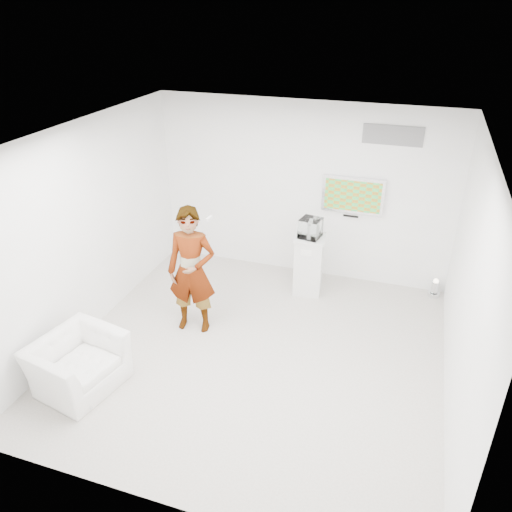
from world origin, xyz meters
name	(u,v)px	position (x,y,z in m)	size (l,w,h in m)	color
room	(255,257)	(0.00, 0.00, 1.50)	(5.01, 5.01, 3.00)	beige
tv	(353,195)	(0.85, 2.45, 1.55)	(1.00, 0.08, 0.60)	silver
logo_decal	(393,135)	(1.35, 2.49, 2.55)	(0.90, 0.02, 0.30)	slate
person	(192,271)	(-1.05, 0.30, 0.95)	(0.70, 0.46, 1.91)	white
armchair	(78,364)	(-1.90, -1.31, 0.34)	(1.04, 0.91, 0.67)	white
pedestal	(308,265)	(0.31, 1.83, 0.50)	(0.49, 0.49, 1.00)	silver
floor_uplight	(435,288)	(2.33, 2.33, 0.15)	(0.19, 0.19, 0.30)	silver
vitrine	(310,228)	(0.31, 1.83, 1.16)	(0.31, 0.31, 0.31)	silver
console	(310,230)	(0.31, 1.83, 1.12)	(0.05, 0.17, 0.24)	silver
wii_remote	(209,218)	(-0.82, 0.49, 1.72)	(0.04, 0.14, 0.04)	silver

